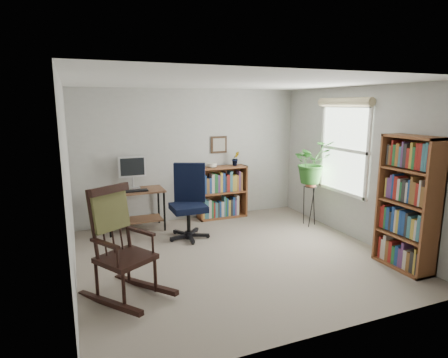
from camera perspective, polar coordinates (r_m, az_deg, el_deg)
name	(u,v)px	position (r m, az deg, el deg)	size (l,w,h in m)	color
floor	(235,256)	(5.44, 1.62, -11.69)	(4.20, 4.00, 0.00)	gray
ceiling	(236,83)	(5.01, 1.78, 14.45)	(4.20, 4.00, 0.00)	white
wall_back	(191,155)	(6.95, -4.98, 3.61)	(4.20, 0.00, 2.40)	#AFAFAB
wall_front	(327,212)	(3.41, 15.43, -4.87)	(4.20, 0.00, 2.40)	#AFAFAB
wall_left	(69,186)	(4.67, -22.60, -0.99)	(0.00, 4.00, 2.40)	#AFAFAB
wall_right	(357,164)	(6.23, 19.67, 2.11)	(0.00, 4.00, 2.40)	#AFAFAB
window	(343,150)	(6.40, 17.75, 4.27)	(0.12, 1.20, 1.50)	white
desk	(135,210)	(6.59, -13.34, -4.62)	(0.98, 0.54, 0.70)	brown
monitor	(132,172)	(6.58, -13.78, 0.99)	(0.46, 0.16, 0.56)	silver
keyboard	(136,191)	(6.38, -13.32, -1.76)	(0.40, 0.15, 0.03)	black
office_chair	(188,202)	(5.98, -5.47, -3.46)	(0.66, 0.66, 1.21)	black
rocking_chair	(125,243)	(4.28, -14.85, -9.44)	(0.66, 1.10, 1.28)	black
low_bookshelf	(222,192)	(7.08, -0.30, -2.01)	(0.93, 0.31, 0.99)	brown
tall_bookshelf	(408,204)	(5.36, 26.23, -3.38)	(0.33, 0.76, 1.75)	brown
plant_stand	(310,203)	(6.81, 12.95, -3.53)	(0.23, 0.23, 0.83)	black
spider_plant	(313,141)	(6.62, 13.36, 5.61)	(1.69, 1.88, 1.46)	#286122
potted_plant_small	(236,163)	(7.09, 1.77, 2.51)	(0.13, 0.24, 0.11)	#286122
framed_picture	(219,145)	(7.07, -0.76, 5.25)	(0.32, 0.04, 0.32)	black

